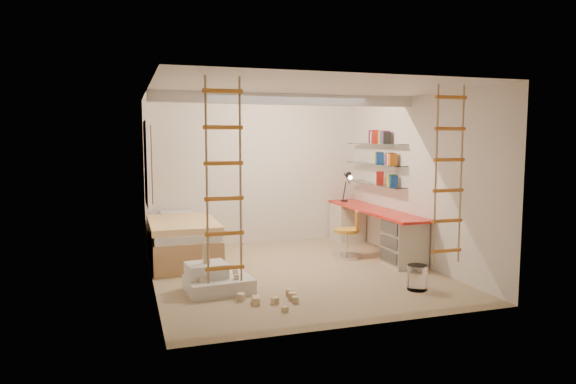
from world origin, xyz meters
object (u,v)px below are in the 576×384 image
object	(u,v)px
swivel_chair	(348,240)
play_platform	(215,280)
desk	(373,229)
bed	(182,240)

from	to	relation	value
swivel_chair	play_platform	distance (m)	2.66
desk	bed	distance (m)	3.22
bed	play_platform	distance (m)	1.82
desk	play_platform	world-z (taller)	desk
desk	swivel_chair	distance (m)	0.66
desk	bed	size ratio (longest dim) A/B	1.40
swivel_chair	bed	bearing A→B (deg)	166.41
bed	play_platform	bearing A→B (deg)	-82.96
bed	desk	bearing A→B (deg)	-6.49
bed	play_platform	world-z (taller)	bed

